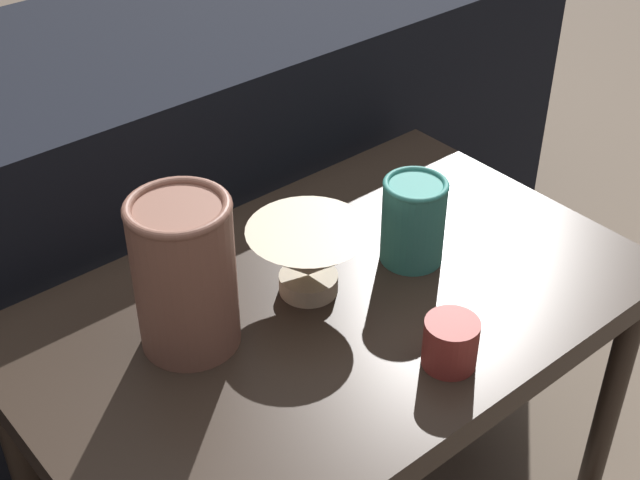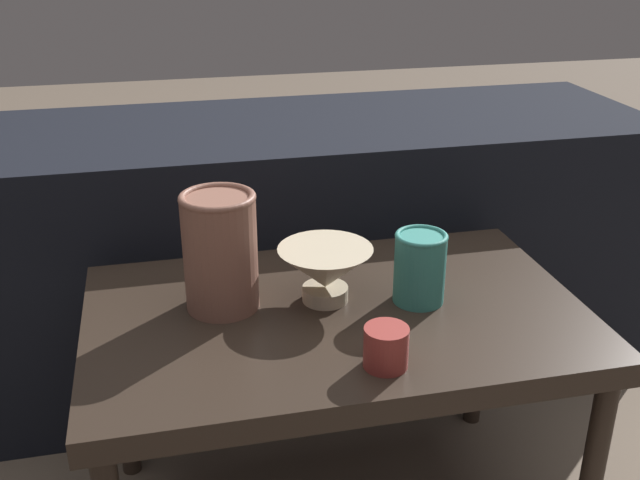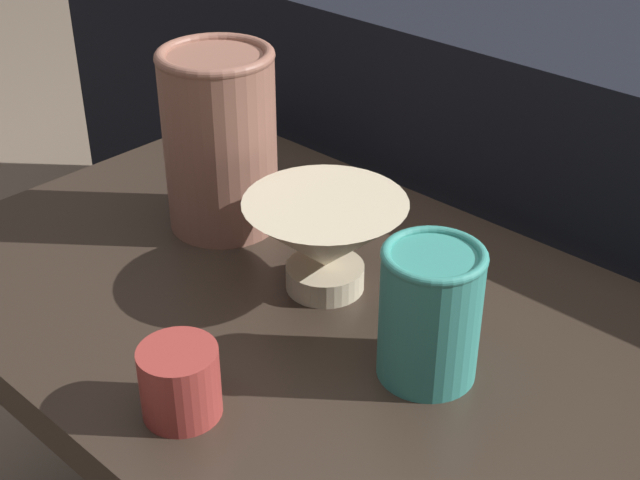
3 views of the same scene
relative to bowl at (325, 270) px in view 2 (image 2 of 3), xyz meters
name	(u,v)px [view 2 (image 2 of 3)]	position (x,y,z in m)	size (l,w,h in m)	color
table	(336,333)	(0.01, -0.04, -0.10)	(0.80, 0.50, 0.44)	#2D231C
couch_backdrop	(279,249)	(0.01, 0.51, -0.19)	(1.68, 0.50, 0.60)	black
bowl	(325,270)	(0.00, 0.00, 0.00)	(0.16, 0.16, 0.09)	#C1B293
vase_textured_left	(220,250)	(-0.17, 0.02, 0.04)	(0.12, 0.12, 0.19)	brown
vase_colorful_right	(419,266)	(0.15, -0.03, 0.01)	(0.09, 0.09, 0.12)	teal
cup	(386,347)	(0.04, -0.21, -0.02)	(0.06, 0.06, 0.06)	maroon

